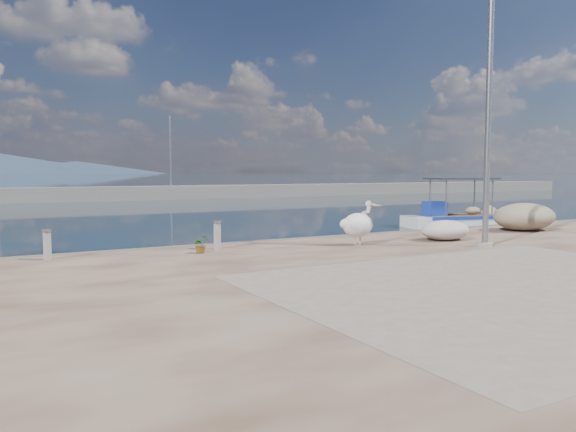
# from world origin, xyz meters

# --- Properties ---
(ground) EXTENTS (1400.00, 1400.00, 0.00)m
(ground) POSITION_xyz_m (0.00, 0.00, 0.00)
(ground) COLOR #162635
(ground) RESTS_ON ground
(quay_patch) EXTENTS (9.00, 7.00, 0.01)m
(quay_patch) POSITION_xyz_m (1.00, -3.00, 0.50)
(quay_patch) COLOR gray
(quay_patch) RESTS_ON quay
(breakwater) EXTENTS (120.00, 2.20, 7.50)m
(breakwater) POSITION_xyz_m (-0.00, 40.00, 0.60)
(breakwater) COLOR gray
(breakwater) RESTS_ON ground
(boat_right) EXTENTS (5.65, 2.89, 2.60)m
(boat_right) POSITION_xyz_m (11.85, 8.98, 0.20)
(boat_right) COLOR white
(boat_right) RESTS_ON ground
(pelican) EXTENTS (1.28, 0.70, 1.22)m
(pelican) POSITION_xyz_m (1.68, 2.87, 1.07)
(pelican) COLOR tan
(pelican) RESTS_ON quay
(lamp_post) EXTENTS (0.44, 0.96, 7.00)m
(lamp_post) POSITION_xyz_m (4.52, 1.03, 3.80)
(lamp_post) COLOR gray
(lamp_post) RESTS_ON quay
(bollard_near) EXTENTS (0.25, 0.25, 0.75)m
(bollard_near) POSITION_xyz_m (-1.99, 4.00, 0.91)
(bollard_near) COLOR gray
(bollard_near) RESTS_ON quay
(bollard_far) EXTENTS (0.23, 0.23, 0.71)m
(bollard_far) POSITION_xyz_m (-6.04, 4.25, 0.88)
(bollard_far) COLOR gray
(bollard_far) RESTS_ON quay
(potted_plant) EXTENTS (0.48, 0.45, 0.43)m
(potted_plant) POSITION_xyz_m (-2.62, 3.51, 0.72)
(potted_plant) COLOR #33722D
(potted_plant) RESTS_ON quay
(net_pile_c) EXTENTS (2.39, 1.71, 0.94)m
(net_pile_c) POSITION_xyz_m (8.92, 3.23, 0.97)
(net_pile_c) COLOR tan
(net_pile_c) RESTS_ON quay
(net_pile_d) EXTENTS (1.56, 1.17, 0.58)m
(net_pile_d) POSITION_xyz_m (4.60, 2.57, 0.79)
(net_pile_d) COLOR silver
(net_pile_d) RESTS_ON quay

